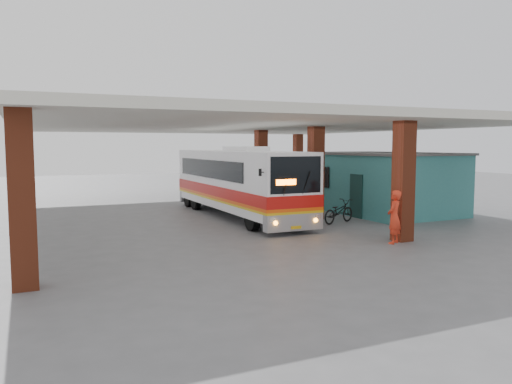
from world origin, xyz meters
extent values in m
plane|color=#515154|center=(0.00, 0.00, 0.00)|extent=(90.00, 90.00, 0.00)
cube|color=maroon|center=(3.00, -3.00, 2.17)|extent=(0.60, 0.60, 4.35)
cube|color=maroon|center=(3.00, 3.00, 2.17)|extent=(0.60, 0.60, 4.35)
cube|color=maroon|center=(3.00, 9.00, 2.17)|extent=(0.60, 0.60, 4.35)
cube|color=maroon|center=(-9.50, -4.00, 2.17)|extent=(0.60, 0.60, 4.35)
cube|color=maroon|center=(-9.50, 17.00, 2.17)|extent=(0.60, 0.60, 4.35)
cube|color=maroon|center=(10.00, 17.00, 2.17)|extent=(0.60, 0.60, 4.35)
cube|color=beige|center=(0.50, 6.50, 4.50)|extent=(21.00, 23.00, 0.30)
cube|color=#30777A|center=(7.50, 4.00, 1.50)|extent=(5.00, 8.00, 3.00)
cube|color=#525252|center=(7.50, 4.00, 3.05)|extent=(5.20, 8.20, 0.12)
cube|color=#12322F|center=(4.98, 2.50, 1.05)|extent=(0.08, 0.95, 2.10)
cube|color=black|center=(4.98, 5.50, 1.80)|extent=(0.08, 1.20, 1.00)
cube|color=black|center=(4.95, 5.50, 1.80)|extent=(0.04, 1.30, 1.10)
cube|color=white|center=(-0.04, 5.28, 1.85)|extent=(2.47, 11.67, 2.72)
cube|color=white|center=(-0.05, 4.31, 3.31)|extent=(1.18, 2.92, 0.24)
cube|color=gray|center=(-0.06, -0.37, 0.53)|extent=(2.45, 0.40, 0.68)
cube|color=red|center=(-0.04, 5.28, 1.31)|extent=(2.51, 11.67, 0.49)
cube|color=#E6500C|center=(-0.04, 5.28, 1.01)|extent=(2.51, 11.67, 0.13)
cube|color=gold|center=(-0.04, 5.28, 0.89)|extent=(2.51, 11.67, 0.10)
cube|color=black|center=(-0.06, -0.51, 2.35)|extent=(2.18, 0.11, 1.41)
cube|color=black|center=(-1.27, 6.07, 2.33)|extent=(0.08, 8.75, 0.87)
cube|color=black|center=(1.18, 6.06, 2.33)|extent=(0.08, 8.75, 0.87)
cube|color=#FF5905|center=(-0.50, -0.57, 2.09)|extent=(0.83, 0.05, 0.21)
sphere|color=orange|center=(-0.94, -0.58, 0.56)|extent=(0.17, 0.17, 0.17)
sphere|color=orange|center=(0.81, -0.58, 0.56)|extent=(0.17, 0.17, 0.17)
cube|color=gold|center=(-0.06, -0.59, 0.34)|extent=(0.44, 0.03, 0.12)
cylinder|color=black|center=(-1.09, 1.20, 0.49)|extent=(0.31, 0.97, 0.97)
cylinder|color=black|center=(0.98, 1.20, 0.49)|extent=(0.31, 0.97, 0.97)
cylinder|color=black|center=(-1.07, 8.69, 0.49)|extent=(0.31, 0.97, 0.97)
cylinder|color=black|center=(1.00, 8.68, 0.49)|extent=(0.31, 0.97, 0.97)
cylinder|color=black|center=(-1.06, 9.95, 0.49)|extent=(0.31, 0.97, 0.97)
cylinder|color=black|center=(1.01, 9.95, 0.49)|extent=(0.31, 0.97, 0.97)
imported|color=black|center=(3.26, 1.45, 0.53)|extent=(2.12, 1.32, 1.05)
imported|color=red|center=(2.37, -3.30, 0.95)|extent=(0.83, 0.75, 1.90)
cube|color=red|center=(5.00, 8.64, 0.21)|extent=(0.40, 0.40, 0.06)
cube|color=red|center=(5.17, 8.64, 0.47)|extent=(0.05, 0.39, 0.56)
cylinder|color=black|center=(4.84, 8.48, 0.09)|extent=(0.03, 0.03, 0.19)
cylinder|color=black|center=(5.16, 8.48, 0.09)|extent=(0.03, 0.03, 0.19)
cylinder|color=black|center=(4.84, 8.80, 0.09)|extent=(0.03, 0.03, 0.19)
cylinder|color=black|center=(5.16, 8.80, 0.09)|extent=(0.03, 0.03, 0.19)
camera|label=1|loc=(-9.40, -17.07, 3.47)|focal=35.00mm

